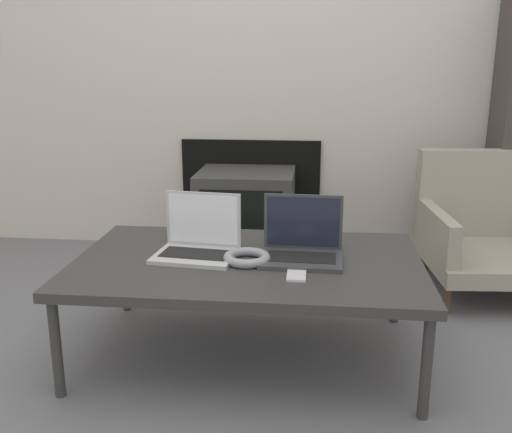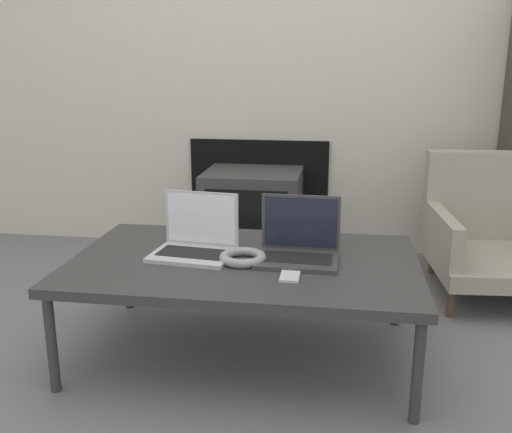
# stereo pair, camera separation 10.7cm
# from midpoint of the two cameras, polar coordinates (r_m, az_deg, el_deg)

# --- Properties ---
(ground_plane) EXTENTS (14.00, 14.00, 0.00)m
(ground_plane) POSITION_cam_midpoint_polar(r_m,az_deg,el_deg) (2.02, -1.20, -18.02)
(ground_plane) COLOR slate
(wall_back) EXTENTS (7.00, 0.08, 2.60)m
(wall_back) POSITION_cam_midpoint_polar(r_m,az_deg,el_deg) (3.40, 3.80, 18.20)
(wall_back) COLOR beige
(wall_back) RESTS_ON ground_plane
(table) EXTENTS (1.29, 0.79, 0.39)m
(table) POSITION_cam_midpoint_polar(r_m,az_deg,el_deg) (2.15, 0.24, -4.99)
(table) COLOR #333333
(table) RESTS_ON ground_plane
(laptop_left) EXTENTS (0.32, 0.26, 0.23)m
(laptop_left) POSITION_cam_midpoint_polar(r_m,az_deg,el_deg) (2.19, -4.65, -2.46)
(laptop_left) COLOR #B2B2B7
(laptop_left) RESTS_ON table
(laptop_right) EXTENTS (0.31, 0.23, 0.23)m
(laptop_right) POSITION_cam_midpoint_polar(r_m,az_deg,el_deg) (2.14, 5.70, -2.93)
(laptop_right) COLOR #38383D
(laptop_right) RESTS_ON table
(headphones) EXTENTS (0.17, 0.17, 0.03)m
(headphones) POSITION_cam_midpoint_polar(r_m,az_deg,el_deg) (2.10, 0.19, -4.13)
(headphones) COLOR gray
(headphones) RESTS_ON table
(phone) EXTENTS (0.07, 0.13, 0.01)m
(phone) POSITION_cam_midpoint_polar(r_m,az_deg,el_deg) (1.98, 5.02, -5.83)
(phone) COLOR silver
(phone) RESTS_ON table
(tv) EXTENTS (0.53, 0.47, 0.52)m
(tv) POSITION_cam_midpoint_polar(r_m,az_deg,el_deg) (3.24, 0.62, 0.04)
(tv) COLOR #383838
(tv) RESTS_ON ground_plane
(armchair) EXTENTS (0.73, 0.70, 0.67)m
(armchair) POSITION_cam_midpoint_polar(r_m,az_deg,el_deg) (3.07, 24.16, -1.34)
(armchair) COLOR gray
(armchair) RESTS_ON ground_plane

